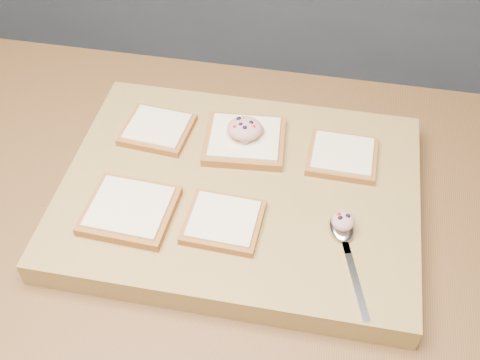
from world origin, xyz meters
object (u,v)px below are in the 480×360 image
(cutting_board, at_px, (240,194))
(spoon, at_px, (343,235))
(tuna_salad_dollop, at_px, (245,128))
(bread_far_center, at_px, (245,140))

(cutting_board, xyz_separation_m, spoon, (0.16, -0.07, 0.03))
(tuna_salad_dollop, distance_m, spoon, 0.24)
(bread_far_center, height_order, spoon, bread_far_center)
(cutting_board, height_order, tuna_salad_dollop, tuna_salad_dollop)
(cutting_board, relative_size, bread_far_center, 3.95)
(tuna_salad_dollop, height_order, spoon, tuna_salad_dollop)
(bread_far_center, distance_m, tuna_salad_dollop, 0.02)
(bread_far_center, bearing_deg, tuna_salad_dollop, 105.37)
(cutting_board, xyz_separation_m, tuna_salad_dollop, (-0.01, 0.09, 0.05))
(tuna_salad_dollop, bearing_deg, bread_far_center, -74.63)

